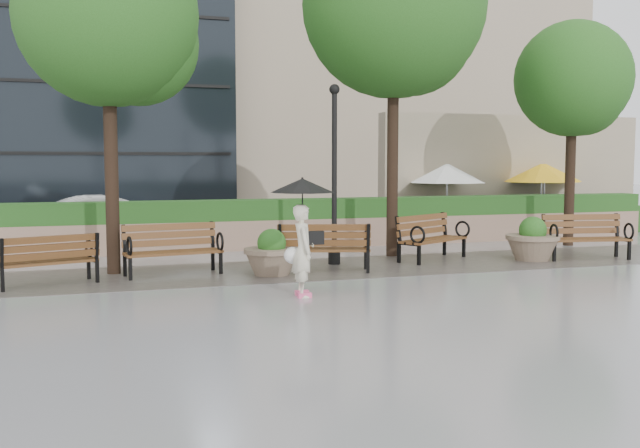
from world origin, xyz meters
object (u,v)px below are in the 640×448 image
object	(u,v)px
bench_1	(173,260)
pedestrian	(303,225)
car_right	(110,219)
planter_left	(272,257)
bench_4	(586,246)
planter_right	(532,243)
lamppost	(334,186)
bench_2	(324,257)
bench_0	(48,271)
bench_3	(432,247)

from	to	relation	value
bench_1	pedestrian	xyz separation A→B (m)	(1.93, -3.03, 0.95)
car_right	pedestrian	world-z (taller)	pedestrian
planter_left	pedestrian	bearing A→B (deg)	-90.90
bench_4	planter_right	size ratio (longest dim) A/B	1.67
bench_1	bench_4	xyz separation A→B (m)	(9.86, -0.56, 0.00)
bench_1	lamppost	bearing A→B (deg)	-1.00
bench_2	car_right	size ratio (longest dim) A/B	0.50
bench_1	lamppost	size ratio (longest dim) A/B	0.50
car_right	pedestrian	distance (m)	10.28
bench_1	planter_left	xyz separation A→B (m)	(1.97, -0.60, 0.07)
bench_2	pedestrian	bearing A→B (deg)	80.29
bench_0	bench_1	size ratio (longest dim) A/B	0.94
bench_1	bench_2	xyz separation A→B (m)	(3.15, -0.50, -0.00)
bench_3	pedestrian	size ratio (longest dim) A/B	1.04
pedestrian	bench_1	bearing A→B (deg)	38.21
bench_1	car_right	bearing A→B (deg)	90.82
pedestrian	lamppost	bearing A→B (deg)	-21.32
bench_4	car_right	distance (m)	13.19
bench_0	car_right	world-z (taller)	car_right
planter_right	bench_1	bearing A→B (deg)	177.78
bench_0	planter_left	distance (m)	4.40
bench_3	bench_4	distance (m)	3.78
bench_4	planter_left	size ratio (longest dim) A/B	1.81
bench_2	bench_4	distance (m)	6.71
planter_left	planter_right	distance (m)	6.53
bench_0	pedestrian	xyz separation A→B (m)	(4.36, -2.50, 0.97)
bench_1	bench_2	world-z (taller)	bench_1
bench_4	bench_2	bearing A→B (deg)	-170.78
pedestrian	planter_right	bearing A→B (deg)	-61.93
bench_1	lamppost	world-z (taller)	lamppost
bench_1	planter_right	bearing A→B (deg)	-10.62
planter_right	lamppost	bearing A→B (deg)	170.32
bench_3	bench_4	world-z (taller)	bench_3
bench_3	car_right	world-z (taller)	car_right
bench_3	planter_left	xyz separation A→B (m)	(-4.24, -1.05, 0.06)
car_right	pedestrian	xyz separation A→B (m)	(3.03, -9.80, 0.57)
bench_1	car_right	size ratio (longest dim) A/B	0.49
car_right	bench_2	bearing A→B (deg)	-160.76
bench_2	bench_3	xyz separation A→B (m)	(3.07, 0.95, 0.01)
bench_1	planter_right	world-z (taller)	bench_1
planter_left	car_right	distance (m)	7.99
planter_left	pedestrian	distance (m)	2.59
bench_2	planter_right	xyz separation A→B (m)	(5.35, 0.17, 0.10)
car_right	bench_3	bearing A→B (deg)	-141.89
bench_0	planter_right	world-z (taller)	planter_right
bench_1	planter_right	xyz separation A→B (m)	(8.50, -0.33, 0.10)
planter_left	car_right	size ratio (longest dim) A/B	0.28
bench_4	lamppost	size ratio (longest dim) A/B	0.51
bench_2	bench_4	size ratio (longest dim) A/B	0.99
bench_0	pedestrian	distance (m)	5.12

